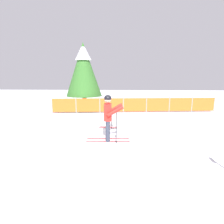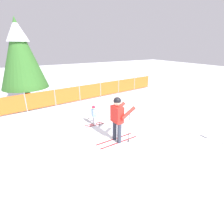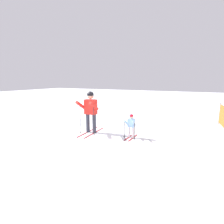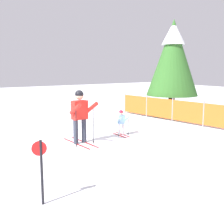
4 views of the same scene
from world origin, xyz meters
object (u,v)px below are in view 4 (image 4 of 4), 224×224
Objects in this scene: skier_child at (121,121)px; safety_fence at (222,117)px; conifer_far at (173,57)px; trail_marker at (41,165)px; skier_adult at (80,112)px.

safety_fence is (1.62, 4.01, 0.01)m from skier_child.
conifer_far reaches higher than trail_marker.
safety_fence is 4.84m from conifer_far.
conifer_far is (-3.92, 1.12, 2.61)m from safety_fence.
skier_child is at bearing -112.03° from safety_fence.
conifer_far reaches higher than skier_adult.
skier_adult reaches higher than safety_fence.
conifer_far is (-2.44, 6.97, 2.07)m from skier_adult.
skier_child is at bearing -65.86° from conifer_far.
conifer_far is (-2.30, 5.13, 2.61)m from skier_child.
skier_child is 4.33m from safety_fence.
skier_adult is at bearing 142.38° from trail_marker.
trail_marker is at bearing -76.83° from safety_fence.
skier_adult reaches higher than trail_marker.
conifer_far is 4.06× the size of trail_marker.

